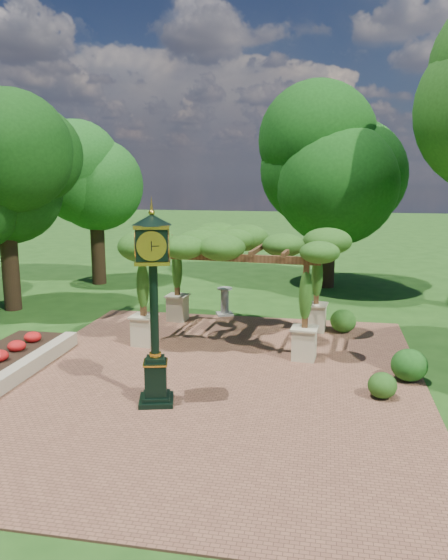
# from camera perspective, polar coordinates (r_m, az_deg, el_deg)

# --- Properties ---
(ground) EXTENTS (120.00, 120.00, 0.00)m
(ground) POSITION_cam_1_polar(r_m,az_deg,el_deg) (12.43, -2.18, -12.23)
(ground) COLOR #1E4714
(ground) RESTS_ON ground
(brick_plaza) EXTENTS (10.00, 12.00, 0.04)m
(brick_plaza) POSITION_cam_1_polar(r_m,az_deg,el_deg) (13.32, -1.21, -10.48)
(brick_plaza) COLOR brown
(brick_plaza) RESTS_ON ground
(border_wall) EXTENTS (0.35, 5.00, 0.40)m
(border_wall) POSITION_cam_1_polar(r_m,az_deg,el_deg) (14.44, -20.03, -8.67)
(border_wall) COLOR #C6B793
(border_wall) RESTS_ON ground
(pedestal_clock) EXTENTS (1.00, 1.00, 4.16)m
(pedestal_clock) POSITION_cam_1_polar(r_m,az_deg,el_deg) (11.42, -7.36, -1.26)
(pedestal_clock) COLOR black
(pedestal_clock) RESTS_ON brick_plaza
(pergola) EXTENTS (5.62, 3.81, 3.37)m
(pergola) POSITION_cam_1_polar(r_m,az_deg,el_deg) (16.00, 1.03, 3.37)
(pergola) COLOR beige
(pergola) RESTS_ON brick_plaza
(sundial) EXTENTS (0.71, 0.71, 1.00)m
(sundial) POSITION_cam_1_polar(r_m,az_deg,el_deg) (19.07, 0.08, -2.48)
(sundial) COLOR gray
(sundial) RESTS_ON ground
(shrub_front) EXTENTS (0.71, 0.71, 0.57)m
(shrub_front) POSITION_cam_1_polar(r_m,az_deg,el_deg) (12.72, 16.22, -10.53)
(shrub_front) COLOR #245117
(shrub_front) RESTS_ON brick_plaza
(shrub_mid) EXTENTS (1.05, 1.05, 0.77)m
(shrub_mid) POSITION_cam_1_polar(r_m,az_deg,el_deg) (13.87, 18.79, -8.42)
(shrub_mid) COLOR #1B4E16
(shrub_mid) RESTS_ON brick_plaza
(shrub_back) EXTENTS (0.93, 0.93, 0.72)m
(shrub_back) POSITION_cam_1_polar(r_m,az_deg,el_deg) (17.41, 12.35, -4.20)
(shrub_back) COLOR #2C651D
(shrub_back) RESTS_ON brick_plaza
(tree_west_near) EXTENTS (3.93, 3.93, 7.29)m
(tree_west_near) POSITION_cam_1_polar(r_m,az_deg,el_deg) (20.93, -22.09, 10.54)
(tree_west_near) COLOR #312013
(tree_west_near) RESTS_ON ground
(tree_west_far) EXTENTS (3.80, 3.80, 7.46)m
(tree_west_far) POSITION_cam_1_polar(r_m,az_deg,el_deg) (24.86, -13.39, 11.27)
(tree_west_far) COLOR #302012
(tree_west_far) RESTS_ON ground
(tree_north) EXTENTS (4.81, 4.81, 7.83)m
(tree_north) POSITION_cam_1_polar(r_m,az_deg,el_deg) (23.93, 11.03, 12.01)
(tree_north) COLOR black
(tree_north) RESTS_ON ground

